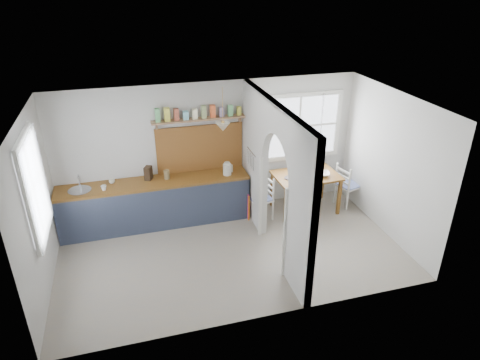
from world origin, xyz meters
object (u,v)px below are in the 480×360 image
object	(u,v)px
chair_left	(260,198)
chair_right	(349,185)
dining_table	(305,192)
kettle	(227,168)
vase	(302,166)

from	to	relation	value
chair_left	chair_right	size ratio (longest dim) A/B	0.98
dining_table	kettle	bearing A→B (deg)	171.57
kettle	chair_right	bearing A→B (deg)	19.99
dining_table	kettle	distance (m)	1.69
dining_table	chair_left	size ratio (longest dim) A/B	1.41
chair_left	vase	size ratio (longest dim) A/B	4.62
dining_table	chair_left	xyz separation A→B (m)	(-0.97, -0.07, 0.05)
dining_table	chair_right	size ratio (longest dim) A/B	1.38
chair_right	vase	distance (m)	1.07
chair_left	vase	world-z (taller)	vase
chair_right	kettle	size ratio (longest dim) A/B	3.57
dining_table	kettle	world-z (taller)	kettle
dining_table	chair_right	bearing A→B (deg)	-3.39
chair_left	dining_table	bearing A→B (deg)	81.19
dining_table	kettle	size ratio (longest dim) A/B	4.95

